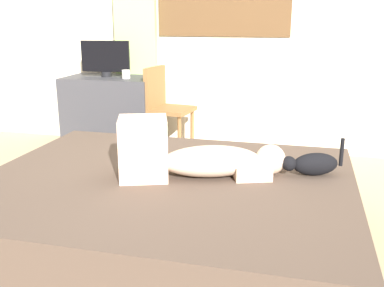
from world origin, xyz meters
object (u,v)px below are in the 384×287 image
at_px(person_lying, 194,157).
at_px(chair_by_desk, 164,104).
at_px(desk, 113,113).
at_px(tv_monitor, 106,58).
at_px(cat, 312,164).
at_px(bed, 166,215).
at_px(cup, 126,74).

distance_m(person_lying, chair_by_desk, 1.86).
relative_size(desk, tv_monitor, 1.88).
bearing_deg(tv_monitor, chair_by_desk, -8.28).
relative_size(person_lying, cat, 2.72).
height_order(person_lying, cat, person_lying).
bearing_deg(bed, cat, 17.19).
distance_m(bed, cat, 0.88).
bearing_deg(cup, bed, -61.72).
bearing_deg(person_lying, bed, -155.37).
bearing_deg(cup, chair_by_desk, -3.10).
xyz_separation_m(cat, cup, (-1.75, 1.55, 0.26)).
xyz_separation_m(bed, chair_by_desk, (-0.58, 1.78, 0.29)).
xyz_separation_m(bed, cat, (0.79, 0.24, 0.29)).
xyz_separation_m(person_lying, cup, (-1.11, 1.73, 0.22)).
bearing_deg(tv_monitor, person_lying, -53.17).
distance_m(cat, tv_monitor, 2.60).
bearing_deg(cup, person_lying, -57.30).
xyz_separation_m(cat, chair_by_desk, (-1.36, 1.53, -0.01)).
distance_m(cat, desk, 2.54).
distance_m(desk, tv_monitor, 0.55).
relative_size(desk, cup, 10.98).
relative_size(bed, tv_monitor, 4.41).
height_order(tv_monitor, cup, tv_monitor).
relative_size(tv_monitor, cup, 5.85).
bearing_deg(person_lying, chair_by_desk, 112.85).
xyz_separation_m(bed, cup, (-0.97, 1.80, 0.56)).
xyz_separation_m(bed, tv_monitor, (-1.21, 1.87, 0.70)).
bearing_deg(cup, tv_monitor, 163.55).
xyz_separation_m(person_lying, desk, (-1.30, 1.80, -0.19)).
bearing_deg(chair_by_desk, person_lying, -67.15).
height_order(bed, cat, cat).
height_order(cat, cup, cup).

